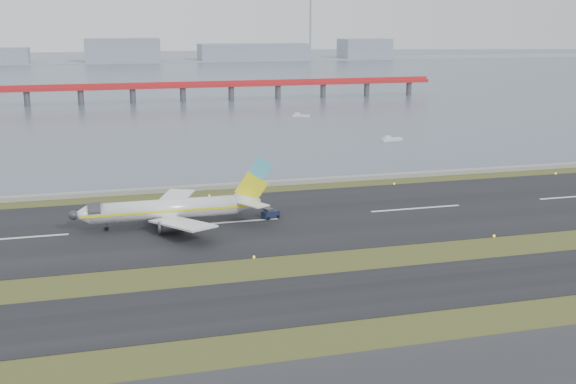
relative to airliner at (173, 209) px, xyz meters
name	(u,v)px	position (x,y,z in m)	size (l,w,h in m)	color
ground	(265,273)	(10.65, -30.52, -3.46)	(1000.00, 1000.00, 0.00)	#2E4017
taxiway_strip	(285,301)	(10.65, -42.52, -3.41)	(1000.00, 18.00, 0.10)	black
runway_strip	(228,223)	(10.65, -0.52, -3.41)	(1000.00, 45.00, 0.10)	black
seawall	(204,187)	(10.65, 29.48, -2.96)	(1000.00, 2.50, 1.00)	#989892
bay_water	(120,73)	(10.65, 429.48, -3.46)	(1400.00, 800.00, 1.30)	#4C586C
red_pier	(183,87)	(30.65, 219.48, 3.82)	(260.00, 5.00, 10.20)	red
far_shoreline	(126,55)	(24.27, 589.48, 2.61)	(1400.00, 80.00, 60.50)	#8A94A3
airliner	(173,209)	(0.00, 0.00, 0.00)	(38.52, 32.89, 12.80)	white
pushback_tug	(270,214)	(19.31, 0.32, -2.42)	(3.80, 2.97, 2.14)	#141D37
workboat_near	(391,139)	(80.85, 82.33, -2.88)	(7.78, 3.80, 1.81)	white
workboat_far	(301,116)	(69.58, 148.58, -2.90)	(7.51, 4.96, 1.75)	white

